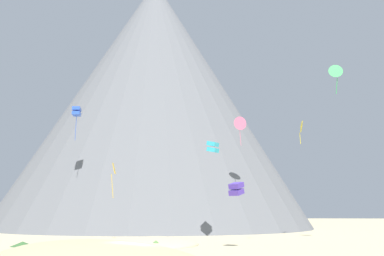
% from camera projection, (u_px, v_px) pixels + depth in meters
% --- Properties ---
extents(dune_foreground_left, '(10.52, 15.26, 1.87)m').
position_uv_depth(dune_foreground_left, '(154.00, 245.00, 55.44)').
color(dune_foreground_left, beige).
rests_on(dune_foreground_left, ground_plane).
extents(bush_mid_center, '(3.79, 3.79, 0.55)m').
position_uv_depth(bush_mid_center, '(23.00, 244.00, 53.32)').
color(bush_mid_center, '#386633').
rests_on(bush_mid_center, ground_plane).
extents(bush_near_right, '(2.08, 2.08, 0.89)m').
position_uv_depth(bush_near_right, '(156.00, 245.00, 50.22)').
color(bush_near_right, '#568442').
rests_on(bush_near_right, ground_plane).
extents(rock_massif, '(93.69, 93.69, 58.27)m').
position_uv_depth(rock_massif, '(159.00, 107.00, 113.02)').
color(rock_massif, slate).
rests_on(rock_massif, ground_plane).
extents(kite_rainbow_mid, '(2.23, 1.21, 4.95)m').
position_uv_depth(kite_rainbow_mid, '(240.00, 124.00, 82.07)').
color(kite_rainbow_mid, '#E5668C').
extents(kite_white_low, '(0.94, 1.15, 4.98)m').
position_uv_depth(kite_white_low, '(163.00, 182.00, 88.86)').
color(kite_white_low, white).
extents(kite_yellow_mid, '(0.99, 2.04, 3.73)m').
position_uv_depth(kite_yellow_mid, '(301.00, 127.00, 75.62)').
color(kite_yellow_mid, yellow).
extents(kite_indigo_low, '(1.77, 1.80, 1.53)m').
position_uv_depth(kite_indigo_low, '(236.00, 189.00, 52.39)').
color(kite_indigo_low, '#5138B2').
extents(kite_green_mid, '(1.95, 0.78, 4.10)m').
position_uv_depth(kite_green_mid, '(336.00, 72.00, 66.22)').
color(kite_green_mid, green).
extents(kite_gold_low, '(0.61, 0.62, 4.79)m').
position_uv_depth(kite_gold_low, '(114.00, 173.00, 66.25)').
color(kite_gold_low, gold).
extents(kite_blue_mid, '(1.37, 1.42, 5.58)m').
position_uv_depth(kite_blue_mid, '(77.00, 112.00, 80.43)').
color(kite_blue_mid, blue).
extents(kite_cyan_low, '(1.88, 1.84, 1.71)m').
position_uv_depth(kite_cyan_low, '(213.00, 147.00, 70.41)').
color(kite_cyan_low, '#33BCDB').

